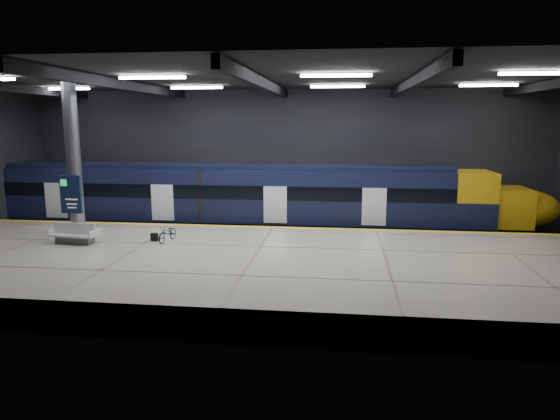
# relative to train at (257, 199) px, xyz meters

# --- Properties ---
(ground) EXTENTS (30.00, 30.00, 0.00)m
(ground) POSITION_rel_train_xyz_m (1.27, -5.50, -2.06)
(ground) COLOR black
(ground) RESTS_ON ground
(room_shell) EXTENTS (30.10, 16.10, 8.05)m
(room_shell) POSITION_rel_train_xyz_m (1.27, -5.49, 3.66)
(room_shell) COLOR black
(room_shell) RESTS_ON ground
(platform) EXTENTS (30.00, 11.00, 1.10)m
(platform) POSITION_rel_train_xyz_m (1.27, -8.00, -1.51)
(platform) COLOR beige
(platform) RESTS_ON ground
(safety_strip) EXTENTS (30.00, 0.40, 0.01)m
(safety_strip) POSITION_rel_train_xyz_m (1.27, -2.75, -0.95)
(safety_strip) COLOR yellow
(safety_strip) RESTS_ON platform
(rails) EXTENTS (30.00, 1.52, 0.16)m
(rails) POSITION_rel_train_xyz_m (1.27, 0.00, -1.98)
(rails) COLOR gray
(rails) RESTS_ON ground
(train) EXTENTS (29.40, 2.84, 3.79)m
(train) POSITION_rel_train_xyz_m (0.00, 0.00, 0.00)
(train) COLOR black
(train) RESTS_ON ground
(bench) EXTENTS (2.10, 1.03, 0.89)m
(bench) POSITION_rel_train_xyz_m (-6.67, -6.96, -0.64)
(bench) COLOR #595B60
(bench) RESTS_ON platform
(bicycle) EXTENTS (0.73, 1.50, 0.75)m
(bicycle) POSITION_rel_train_xyz_m (-2.86, -6.14, -0.58)
(bicycle) COLOR #99999E
(bicycle) RESTS_ON platform
(pannier_bag) EXTENTS (0.32, 0.21, 0.35)m
(pannier_bag) POSITION_rel_train_xyz_m (-3.46, -6.14, -0.78)
(pannier_bag) COLOR black
(pannier_bag) RESTS_ON platform
(info_column) EXTENTS (0.90, 0.78, 6.90)m
(info_column) POSITION_rel_train_xyz_m (-6.73, -6.52, 2.40)
(info_column) COLOR #9EA0A5
(info_column) RESTS_ON platform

